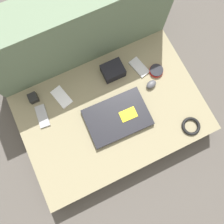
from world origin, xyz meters
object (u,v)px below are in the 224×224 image
object	(u,v)px
phone_silver	(62,97)
phone_small	(42,116)
speaker_puck	(156,71)
phone_black	(139,67)
laptop	(117,117)
charger_brick	(33,98)
camera_pouch	(113,71)
computer_mouse	(151,84)

from	to	relation	value
phone_silver	phone_small	size ratio (longest dim) A/B	1.05
speaker_puck	phone_black	distance (m)	0.10
phone_black	phone_small	xyz separation A→B (m)	(-0.61, -0.03, 0.00)
phone_silver	phone_black	world-z (taller)	same
laptop	phone_small	xyz separation A→B (m)	(-0.37, 0.19, -0.01)
phone_black	charger_brick	world-z (taller)	charger_brick
speaker_puck	camera_pouch	world-z (taller)	camera_pouch
charger_brick	laptop	bearing A→B (deg)	-38.68
laptop	camera_pouch	size ratio (longest dim) A/B	2.88
speaker_puck	phone_silver	size ratio (longest dim) A/B	0.58
laptop	phone_silver	distance (m)	0.33
computer_mouse	phone_black	xyz separation A→B (m)	(-0.01, 0.13, -0.01)
phone_black	camera_pouch	bearing A→B (deg)	152.90
speaker_puck	phone_silver	world-z (taller)	speaker_puck
computer_mouse	charger_brick	bearing A→B (deg)	148.26
phone_small	phone_silver	bearing A→B (deg)	27.32
phone_small	camera_pouch	size ratio (longest dim) A/B	1.09
laptop	camera_pouch	bearing A→B (deg)	71.38
phone_black	camera_pouch	world-z (taller)	camera_pouch
camera_pouch	laptop	bearing A→B (deg)	-110.30
computer_mouse	charger_brick	size ratio (longest dim) A/B	1.36
speaker_puck	phone_silver	xyz separation A→B (m)	(-0.55, 0.09, -0.01)
computer_mouse	charger_brick	distance (m)	0.66
computer_mouse	phone_small	distance (m)	0.63
speaker_puck	computer_mouse	bearing A→B (deg)	-136.71
phone_small	charger_brick	distance (m)	0.11
camera_pouch	phone_silver	bearing A→B (deg)	-178.39
camera_pouch	phone_black	bearing A→B (deg)	-13.32
phone_silver	charger_brick	distance (m)	0.16
phone_silver	speaker_puck	bearing A→B (deg)	-24.18
phone_silver	computer_mouse	bearing A→B (deg)	-32.39
phone_silver	phone_small	distance (m)	0.15
phone_black	charger_brick	distance (m)	0.63
charger_brick	computer_mouse	bearing A→B (deg)	-18.56
computer_mouse	speaker_puck	bearing A→B (deg)	30.12
phone_silver	charger_brick	world-z (taller)	charger_brick
computer_mouse	speaker_puck	xyz separation A→B (m)	(0.07, 0.06, -0.01)
speaker_puck	phone_black	xyz separation A→B (m)	(-0.08, 0.06, -0.01)
laptop	phone_black	size ratio (longest dim) A/B	2.62
speaker_puck	charger_brick	bearing A→B (deg)	167.95
laptop	phone_black	bearing A→B (deg)	43.01
phone_small	charger_brick	size ratio (longest dim) A/B	2.55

